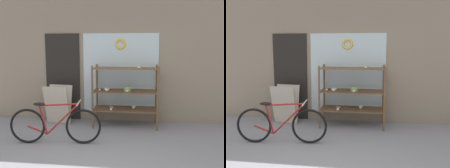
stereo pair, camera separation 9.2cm
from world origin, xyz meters
The scene contains 4 objects.
storefront_facade centered at (-0.03, 2.81, 1.73)m, with size 6.29×0.13×3.54m.
display_case centered at (0.34, 2.38, 0.81)m, with size 1.44×0.59×1.38m.
bicycle centered at (-0.87, 1.16, 0.36)m, with size 1.70×0.46×0.79m.
sandwich_board centered at (-1.22, 2.36, 0.45)m, with size 0.62×0.45×0.89m.
Camera 1 is at (0.72, -3.12, 1.79)m, focal length 40.00 mm.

